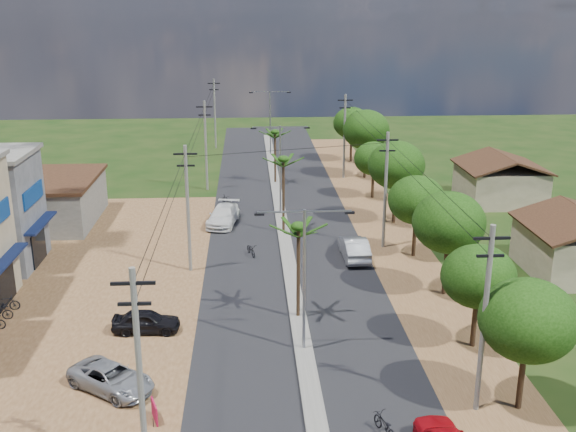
% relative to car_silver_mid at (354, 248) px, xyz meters
% --- Properties ---
extents(ground, '(160.00, 160.00, 0.00)m').
position_rel_car_silver_mid_xyz_m(ground, '(-4.86, -13.69, -0.82)').
color(ground, black).
rests_on(ground, ground).
extents(road, '(12.00, 110.00, 0.04)m').
position_rel_car_silver_mid_xyz_m(road, '(-4.86, 1.31, -0.80)').
color(road, black).
rests_on(road, ground).
extents(median, '(1.00, 90.00, 0.18)m').
position_rel_car_silver_mid_xyz_m(median, '(-4.86, 4.31, -0.73)').
color(median, '#605E56').
rests_on(median, ground).
extents(dirt_lot_west, '(18.00, 46.00, 0.04)m').
position_rel_car_silver_mid_xyz_m(dirt_lot_west, '(-19.86, -5.69, -0.80)').
color(dirt_lot_west, brown).
rests_on(dirt_lot_west, ground).
extents(dirt_shoulder_east, '(5.00, 90.00, 0.03)m').
position_rel_car_silver_mid_xyz_m(dirt_shoulder_east, '(3.64, 1.31, -0.80)').
color(dirt_shoulder_east, brown).
rests_on(dirt_shoulder_east, ground).
extents(low_shed, '(10.40, 10.40, 3.95)m').
position_rel_car_silver_mid_xyz_m(low_shed, '(-25.86, 10.31, 1.15)').
color(low_shed, '#605E56').
rests_on(low_shed, ground).
extents(house_east_far, '(7.60, 7.50, 4.60)m').
position_rel_car_silver_mid_xyz_m(house_east_far, '(16.14, 14.31, 1.58)').
color(house_east_far, gray).
rests_on(house_east_far, ground).
extents(tree_east_a, '(4.40, 4.40, 6.37)m').
position_rel_car_silver_mid_xyz_m(tree_east_a, '(4.64, -19.69, 3.67)').
color(tree_east_a, black).
rests_on(tree_east_a, ground).
extents(tree_east_b, '(4.00, 4.00, 5.83)m').
position_rel_car_silver_mid_xyz_m(tree_east_b, '(4.44, -13.69, 3.30)').
color(tree_east_b, black).
rests_on(tree_east_b, ground).
extents(tree_east_c, '(4.60, 4.60, 6.83)m').
position_rel_car_silver_mid_xyz_m(tree_east_c, '(4.84, -6.69, 4.05)').
color(tree_east_c, black).
rests_on(tree_east_c, ground).
extents(tree_east_d, '(4.20, 4.20, 6.13)m').
position_rel_car_silver_mid_xyz_m(tree_east_d, '(4.54, 0.31, 3.52)').
color(tree_east_d, black).
rests_on(tree_east_d, ground).
extents(tree_east_e, '(4.80, 4.80, 7.14)m').
position_rel_car_silver_mid_xyz_m(tree_east_e, '(4.74, 8.31, 4.27)').
color(tree_east_e, black).
rests_on(tree_east_e, ground).
extents(tree_east_f, '(3.80, 3.80, 5.52)m').
position_rel_car_silver_mid_xyz_m(tree_east_f, '(4.34, 16.31, 3.07)').
color(tree_east_f, black).
rests_on(tree_east_f, ground).
extents(tree_east_g, '(5.00, 5.00, 7.38)m').
position_rel_car_silver_mid_xyz_m(tree_east_g, '(4.94, 24.31, 4.42)').
color(tree_east_g, black).
rests_on(tree_east_g, ground).
extents(tree_east_h, '(4.40, 4.40, 6.52)m').
position_rel_car_silver_mid_xyz_m(tree_east_h, '(4.64, 32.31, 3.82)').
color(tree_east_h, black).
rests_on(tree_east_h, ground).
extents(palm_median_near, '(2.00, 2.00, 6.15)m').
position_rel_car_silver_mid_xyz_m(palm_median_near, '(-4.86, -9.69, 4.72)').
color(palm_median_near, black).
rests_on(palm_median_near, ground).
extents(palm_median_mid, '(2.00, 2.00, 6.55)m').
position_rel_car_silver_mid_xyz_m(palm_median_mid, '(-4.86, 6.31, 5.08)').
color(palm_median_mid, black).
rests_on(palm_median_mid, ground).
extents(palm_median_far, '(2.00, 2.00, 5.85)m').
position_rel_car_silver_mid_xyz_m(palm_median_far, '(-4.86, 22.31, 4.45)').
color(palm_median_far, black).
rests_on(palm_median_far, ground).
extents(streetlight_near, '(5.10, 0.18, 8.00)m').
position_rel_car_silver_mid_xyz_m(streetlight_near, '(-4.86, -13.69, 3.97)').
color(streetlight_near, gray).
rests_on(streetlight_near, ground).
extents(streetlight_mid, '(5.10, 0.18, 8.00)m').
position_rel_car_silver_mid_xyz_m(streetlight_mid, '(-4.86, 11.31, 3.97)').
color(streetlight_mid, gray).
rests_on(streetlight_mid, ground).
extents(streetlight_far, '(5.10, 0.18, 8.00)m').
position_rel_car_silver_mid_xyz_m(streetlight_far, '(-4.86, 36.31, 3.97)').
color(streetlight_far, gray).
rests_on(streetlight_far, ground).
extents(utility_pole_w_a, '(1.60, 0.24, 9.00)m').
position_rel_car_silver_mid_xyz_m(utility_pole_w_a, '(-11.86, -23.69, 3.94)').
color(utility_pole_w_a, '#605E56').
rests_on(utility_pole_w_a, ground).
extents(utility_pole_w_b, '(1.60, 0.24, 9.00)m').
position_rel_car_silver_mid_xyz_m(utility_pole_w_b, '(-11.86, -1.69, 3.94)').
color(utility_pole_w_b, '#605E56').
rests_on(utility_pole_w_b, ground).
extents(utility_pole_w_c, '(1.60, 0.24, 9.00)m').
position_rel_car_silver_mid_xyz_m(utility_pole_w_c, '(-11.86, 20.31, 3.94)').
color(utility_pole_w_c, '#605E56').
rests_on(utility_pole_w_c, ground).
extents(utility_pole_w_d, '(1.60, 0.24, 9.00)m').
position_rel_car_silver_mid_xyz_m(utility_pole_w_d, '(-11.86, 41.31, 3.94)').
color(utility_pole_w_d, '#605E56').
rests_on(utility_pole_w_d, ground).
extents(utility_pole_e_a, '(1.60, 0.24, 9.00)m').
position_rel_car_silver_mid_xyz_m(utility_pole_e_a, '(2.64, -19.69, 3.94)').
color(utility_pole_e_a, '#605E56').
rests_on(utility_pole_e_a, ground).
extents(utility_pole_e_b, '(1.60, 0.24, 9.00)m').
position_rel_car_silver_mid_xyz_m(utility_pole_e_b, '(2.64, 2.31, 3.94)').
color(utility_pole_e_b, '#605E56').
rests_on(utility_pole_e_b, ground).
extents(utility_pole_e_c, '(1.60, 0.24, 9.00)m').
position_rel_car_silver_mid_xyz_m(utility_pole_e_c, '(2.64, 24.31, 3.94)').
color(utility_pole_e_c, '#605E56').
rests_on(utility_pole_e_c, ground).
extents(car_silver_mid, '(1.83, 4.98, 1.63)m').
position_rel_car_silver_mid_xyz_m(car_silver_mid, '(0.00, 0.00, 0.00)').
color(car_silver_mid, gray).
rests_on(car_silver_mid, ground).
extents(car_white_far, '(3.07, 5.65, 1.55)m').
position_rel_car_silver_mid_xyz_m(car_white_far, '(-9.86, 8.72, -0.04)').
color(car_white_far, silver).
rests_on(car_white_far, ground).
extents(car_parked_silver, '(4.90, 4.37, 1.26)m').
position_rel_car_silver_mid_xyz_m(car_parked_silver, '(-14.47, -17.01, -0.18)').
color(car_parked_silver, gray).
rests_on(car_parked_silver, ground).
extents(car_parked_dark, '(3.87, 1.67, 1.30)m').
position_rel_car_silver_mid_xyz_m(car_parked_dark, '(-13.65, -10.94, -0.16)').
color(car_parked_dark, black).
rests_on(car_parked_dark, ground).
extents(moto_rider_east, '(1.21, 1.90, 0.94)m').
position_rel_car_silver_mid_xyz_m(moto_rider_east, '(-1.97, -21.40, -0.34)').
color(moto_rider_east, black).
rests_on(moto_rider_east, ground).
extents(moto_rider_west_a, '(1.10, 1.87, 0.93)m').
position_rel_car_silver_mid_xyz_m(moto_rider_west_a, '(-7.57, 1.06, -0.35)').
color(moto_rider_west_a, black).
rests_on(moto_rider_west_a, ground).
extents(moto_rider_west_b, '(1.04, 1.66, 0.97)m').
position_rel_car_silver_mid_xyz_m(moto_rider_west_b, '(-9.86, 14.48, -0.33)').
color(moto_rider_west_b, black).
rests_on(moto_rider_west_b, ground).
extents(roadside_sign, '(0.44, 1.10, 0.95)m').
position_rel_car_silver_mid_xyz_m(roadside_sign, '(-12.07, -19.69, -0.35)').
color(roadside_sign, maroon).
rests_on(roadside_sign, ground).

